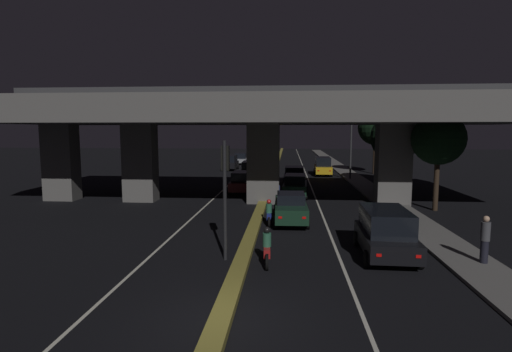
{
  "coord_description": "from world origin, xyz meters",
  "views": [
    {
      "loc": [
        1.72,
        -9.94,
        5.01
      ],
      "look_at": [
        -0.87,
        21.82,
        1.36
      ],
      "focal_mm": 28.0,
      "sensor_mm": 36.0,
      "label": 1
    }
  ],
  "objects_px": {
    "traffic_light_left_of_median": "(225,179)",
    "car_black_third_oncoming": "(230,162)",
    "motorcycle_red_filtering_near": "(267,248)",
    "pedestrian_on_sidewalk": "(485,239)",
    "street_lamp": "(347,138)",
    "motorcycle_blue_filtering_mid": "(269,214)",
    "car_silver_fourth_oncoming": "(241,158)",
    "car_taxi_yellow_fifth": "(323,166)",
    "car_black_lead": "(386,232)",
    "motorcycle_black_filtering_far": "(277,194)",
    "car_dark_green_second": "(291,207)",
    "car_dark_green_third": "(295,185)",
    "car_dark_blue_fourth": "(294,176)",
    "car_dark_red_lead_oncoming": "(242,182)",
    "car_black_second_oncoming": "(250,170)"
  },
  "relations": [
    {
      "from": "street_lamp",
      "to": "motorcycle_blue_filtering_mid",
      "type": "bearing_deg",
      "value": -108.95
    },
    {
      "from": "traffic_light_left_of_median",
      "to": "car_black_third_oncoming",
      "type": "bearing_deg",
      "value": 98.04
    },
    {
      "from": "car_dark_green_third",
      "to": "motorcycle_black_filtering_far",
      "type": "relative_size",
      "value": 2.08
    },
    {
      "from": "car_black_lead",
      "to": "car_dark_green_third",
      "type": "relative_size",
      "value": 1.02
    },
    {
      "from": "street_lamp",
      "to": "motorcycle_blue_filtering_mid",
      "type": "relative_size",
      "value": 4.09
    },
    {
      "from": "car_black_second_oncoming",
      "to": "car_black_third_oncoming",
      "type": "xyz_separation_m",
      "value": [
        -3.52,
        9.96,
        -0.01
      ]
    },
    {
      "from": "traffic_light_left_of_median",
      "to": "car_black_lead",
      "type": "xyz_separation_m",
      "value": [
        6.31,
        0.89,
        -2.17
      ]
    },
    {
      "from": "car_black_lead",
      "to": "car_dark_blue_fourth",
      "type": "distance_m",
      "value": 21.01
    },
    {
      "from": "car_dark_blue_fourth",
      "to": "car_silver_fourth_oncoming",
      "type": "xyz_separation_m",
      "value": [
        -7.68,
        22.83,
        -0.04
      ]
    },
    {
      "from": "car_dark_blue_fourth",
      "to": "motorcycle_black_filtering_far",
      "type": "xyz_separation_m",
      "value": [
        -1.28,
        -9.56,
        -0.24
      ]
    },
    {
      "from": "street_lamp",
      "to": "motorcycle_black_filtering_far",
      "type": "height_order",
      "value": "street_lamp"
    },
    {
      "from": "traffic_light_left_of_median",
      "to": "motorcycle_blue_filtering_mid",
      "type": "xyz_separation_m",
      "value": [
        1.4,
        5.84,
        -2.57
      ]
    },
    {
      "from": "car_taxi_yellow_fifth",
      "to": "car_black_lead",
      "type": "bearing_deg",
      "value": -178.77
    },
    {
      "from": "traffic_light_left_of_median",
      "to": "car_black_lead",
      "type": "relative_size",
      "value": 1.09
    },
    {
      "from": "car_black_second_oncoming",
      "to": "car_silver_fourth_oncoming",
      "type": "bearing_deg",
      "value": -171.6
    },
    {
      "from": "traffic_light_left_of_median",
      "to": "motorcycle_red_filtering_near",
      "type": "bearing_deg",
      "value": -15.73
    },
    {
      "from": "car_black_third_oncoming",
      "to": "car_silver_fourth_oncoming",
      "type": "height_order",
      "value": "car_black_third_oncoming"
    },
    {
      "from": "motorcycle_black_filtering_far",
      "to": "pedestrian_on_sidewalk",
      "type": "relative_size",
      "value": 1.13
    },
    {
      "from": "traffic_light_left_of_median",
      "to": "car_black_third_oncoming",
      "type": "relative_size",
      "value": 1.11
    },
    {
      "from": "car_dark_blue_fourth",
      "to": "motorcycle_black_filtering_far",
      "type": "height_order",
      "value": "car_dark_blue_fourth"
    },
    {
      "from": "car_black_lead",
      "to": "motorcycle_black_filtering_far",
      "type": "relative_size",
      "value": 2.13
    },
    {
      "from": "car_dark_blue_fourth",
      "to": "motorcycle_blue_filtering_mid",
      "type": "bearing_deg",
      "value": 174.83
    },
    {
      "from": "motorcycle_black_filtering_far",
      "to": "pedestrian_on_sidewalk",
      "type": "bearing_deg",
      "value": -148.39
    },
    {
      "from": "car_silver_fourth_oncoming",
      "to": "motorcycle_black_filtering_far",
      "type": "distance_m",
      "value": 33.02
    },
    {
      "from": "car_taxi_yellow_fifth",
      "to": "motorcycle_black_filtering_far",
      "type": "bearing_deg",
      "value": 166.8
    },
    {
      "from": "pedestrian_on_sidewalk",
      "to": "street_lamp",
      "type": "bearing_deg",
      "value": 93.0
    },
    {
      "from": "car_dark_red_lead_oncoming",
      "to": "car_silver_fourth_oncoming",
      "type": "distance_m",
      "value": 28.06
    },
    {
      "from": "car_black_second_oncoming",
      "to": "car_silver_fourth_oncoming",
      "type": "distance_m",
      "value": 19.71
    },
    {
      "from": "motorcycle_red_filtering_near",
      "to": "pedestrian_on_sidewalk",
      "type": "relative_size",
      "value": 1.11
    },
    {
      "from": "traffic_light_left_of_median",
      "to": "street_lamp",
      "type": "xyz_separation_m",
      "value": [
        8.3,
        25.92,
        1.07
      ]
    },
    {
      "from": "street_lamp",
      "to": "motorcycle_blue_filtering_mid",
      "type": "height_order",
      "value": "street_lamp"
    },
    {
      "from": "traffic_light_left_of_median",
      "to": "car_dark_blue_fourth",
      "type": "height_order",
      "value": "traffic_light_left_of_median"
    },
    {
      "from": "car_black_lead",
      "to": "car_taxi_yellow_fifth",
      "type": "height_order",
      "value": "car_taxi_yellow_fifth"
    },
    {
      "from": "traffic_light_left_of_median",
      "to": "street_lamp",
      "type": "height_order",
      "value": "street_lamp"
    },
    {
      "from": "car_black_third_oncoming",
      "to": "car_silver_fourth_oncoming",
      "type": "xyz_separation_m",
      "value": [
        0.23,
        9.47,
        -0.15
      ]
    },
    {
      "from": "car_black_lead",
      "to": "motorcycle_black_filtering_far",
      "type": "height_order",
      "value": "car_black_lead"
    },
    {
      "from": "car_black_second_oncoming",
      "to": "car_dark_green_third",
      "type": "bearing_deg",
      "value": 22.22
    },
    {
      "from": "traffic_light_left_of_median",
      "to": "car_dark_red_lead_oncoming",
      "type": "distance_m",
      "value": 16.82
    },
    {
      "from": "traffic_light_left_of_median",
      "to": "motorcycle_black_filtering_far",
      "type": "distance_m",
      "value": 12.45
    },
    {
      "from": "street_lamp",
      "to": "car_black_second_oncoming",
      "type": "distance_m",
      "value": 10.29
    },
    {
      "from": "car_black_second_oncoming",
      "to": "pedestrian_on_sidewalk",
      "type": "bearing_deg",
      "value": 22.63
    },
    {
      "from": "car_dark_green_third",
      "to": "motorcycle_blue_filtering_mid",
      "type": "distance_m",
      "value": 9.27
    },
    {
      "from": "street_lamp",
      "to": "car_dark_green_second",
      "type": "distance_m",
      "value": 20.54
    },
    {
      "from": "motorcycle_blue_filtering_mid",
      "to": "motorcycle_black_filtering_far",
      "type": "bearing_deg",
      "value": -6.36
    },
    {
      "from": "car_taxi_yellow_fifth",
      "to": "car_dark_red_lead_oncoming",
      "type": "xyz_separation_m",
      "value": [
        -7.57,
        -13.38,
        -0.17
      ]
    },
    {
      "from": "car_black_third_oncoming",
      "to": "car_silver_fourth_oncoming",
      "type": "bearing_deg",
      "value": 178.86
    },
    {
      "from": "car_dark_green_third",
      "to": "motorcycle_blue_filtering_mid",
      "type": "height_order",
      "value": "car_dark_green_third"
    },
    {
      "from": "car_black_lead",
      "to": "pedestrian_on_sidewalk",
      "type": "height_order",
      "value": "pedestrian_on_sidewalk"
    },
    {
      "from": "pedestrian_on_sidewalk",
      "to": "motorcycle_red_filtering_near",
      "type": "bearing_deg",
      "value": -177.08
    },
    {
      "from": "street_lamp",
      "to": "car_taxi_yellow_fifth",
      "type": "height_order",
      "value": "street_lamp"
    }
  ]
}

